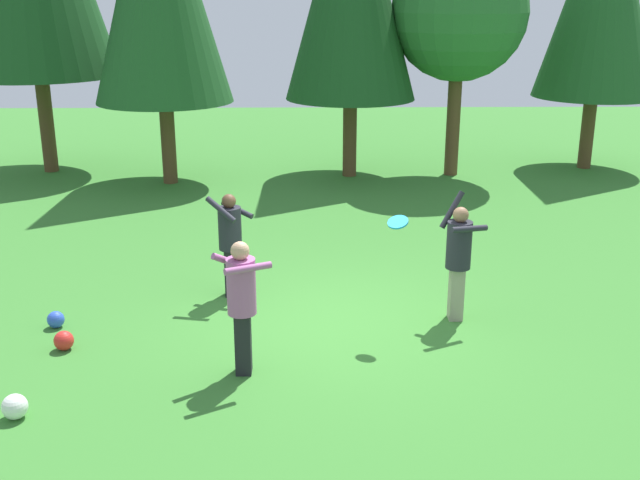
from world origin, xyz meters
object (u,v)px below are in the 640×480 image
(person_catcher, at_px, (242,297))
(ball_red, at_px, (64,341))
(person_bystander, at_px, (230,236))
(ball_blue, at_px, (56,320))
(ball_white, at_px, (15,407))
(frisbee, at_px, (398,222))
(tree_right, at_px, (459,13))
(person_thrower, at_px, (458,254))

(person_catcher, bearing_deg, ball_red, 134.68)
(person_bystander, bearing_deg, ball_blue, -123.65)
(person_catcher, bearing_deg, ball_white, 172.90)
(frisbee, bearing_deg, ball_red, -173.74)
(person_bystander, distance_m, ball_blue, 2.67)
(person_bystander, distance_m, frisbee, 2.72)
(frisbee, xyz_separation_m, tree_right, (2.37, 9.10, 2.29))
(frisbee, bearing_deg, ball_white, -153.85)
(ball_white, bearing_deg, person_catcher, 22.86)
(person_thrower, relative_size, ball_white, 6.43)
(frisbee, relative_size, ball_white, 1.33)
(person_catcher, height_order, ball_blue, person_catcher)
(person_catcher, bearing_deg, ball_blue, 123.55)
(ball_blue, distance_m, ball_red, 0.75)
(ball_blue, bearing_deg, ball_white, -82.96)
(ball_red, bearing_deg, ball_blue, 114.77)
(ball_blue, height_order, ball_white, ball_white)
(person_bystander, height_order, tree_right, tree_right)
(ball_red, bearing_deg, ball_white, -90.95)
(frisbee, bearing_deg, person_catcher, -150.04)
(person_thrower, bearing_deg, person_catcher, 3.25)
(frisbee, relative_size, tree_right, 0.07)
(tree_right, bearing_deg, ball_red, -124.74)
(person_catcher, bearing_deg, tree_right, 37.20)
(person_bystander, distance_m, ball_white, 4.05)
(ball_red, bearing_deg, frisbee, 6.26)
(person_catcher, xyz_separation_m, ball_blue, (-2.65, 1.32, -0.86))
(person_thrower, xyz_separation_m, ball_white, (-5.17, -2.52, -0.82))
(ball_white, distance_m, tree_right, 13.54)
(ball_red, bearing_deg, person_catcher, -15.36)
(person_thrower, height_order, tree_right, tree_right)
(person_thrower, bearing_deg, person_bystander, -41.28)
(ball_red, bearing_deg, person_bystander, 42.44)
(person_bystander, relative_size, frisbee, 4.24)
(person_bystander, relative_size, tree_right, 0.29)
(person_catcher, distance_m, frisbee, 2.29)
(ball_white, relative_size, tree_right, 0.05)
(person_thrower, distance_m, ball_red, 5.29)
(person_catcher, xyz_separation_m, frisbee, (1.92, 1.11, 0.56))
(person_bystander, xyz_separation_m, ball_white, (-1.99, -3.44, -0.78))
(person_catcher, relative_size, ball_blue, 7.14)
(person_bystander, relative_size, ball_blue, 6.76)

